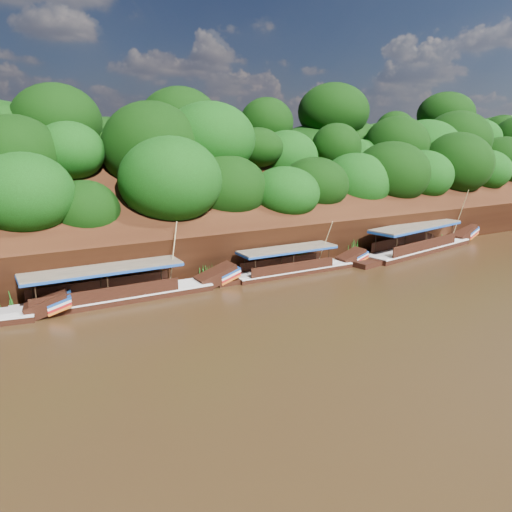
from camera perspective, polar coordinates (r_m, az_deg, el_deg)
The scene contains 6 objects.
ground at distance 35.47m, azimuth 11.27°, elevation -4.67°, with size 160.00×160.00×0.00m, color black.
riverbank at distance 53.65m, azimuth -4.77°, elevation 3.84°, with size 120.00×30.06×19.40m.
boat_0 at distance 51.31m, azimuth 18.75°, elevation 1.26°, with size 17.00×5.14×6.21m.
boat_1 at distance 41.13m, azimuth 5.13°, elevation -1.19°, with size 12.63×2.40×4.62m.
boat_2 at distance 35.37m, azimuth -14.30°, elevation -3.94°, with size 15.73×2.57×5.52m.
reeds at distance 40.74m, azimuth -1.14°, elevation -0.74°, with size 49.49×2.42×1.91m.
Camera 1 is at (-22.47, -25.14, 11.00)m, focal length 35.00 mm.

